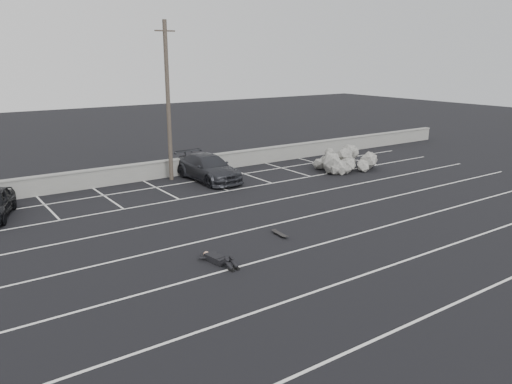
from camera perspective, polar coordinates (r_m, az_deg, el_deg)
ground at (r=20.21m, az=7.98°, el=-5.77°), size 120.00×120.00×0.00m
seawall at (r=31.34m, az=-9.55°, el=2.78°), size 50.00×0.45×1.06m
stall_lines at (r=23.39m, az=0.51°, el=-2.67°), size 36.00×20.05×0.01m
car_right at (r=29.98m, az=-5.48°, el=2.79°), size 2.29×5.33×1.53m
utility_pole at (r=29.82m, az=-10.01°, el=10.13°), size 1.23×0.25×9.19m
trash_bin at (r=31.37m, az=-5.97°, el=2.92°), size 0.85×0.85×1.07m
riprap_pile at (r=32.71m, az=10.06°, el=3.13°), size 4.69×3.39×1.29m
person at (r=18.29m, az=-4.79°, el=-7.20°), size 1.54×2.56×0.46m
skateboard at (r=20.78m, az=2.75°, el=-4.81°), size 0.27×0.83×0.10m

